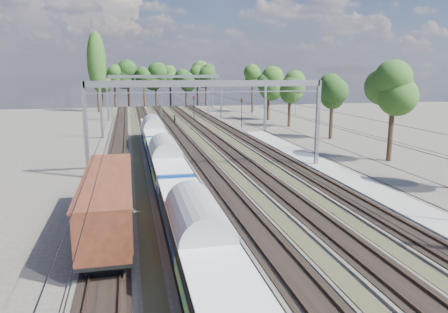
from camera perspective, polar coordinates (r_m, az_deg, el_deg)
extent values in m
cube|color=#47423A|center=(57.64, -13.60, 1.02)|extent=(3.00, 130.00, 0.15)
cube|color=black|center=(57.63, -13.61, 1.11)|extent=(2.50, 130.00, 0.06)
cube|color=#473326|center=(57.63, -14.33, 1.18)|extent=(0.08, 130.00, 0.14)
cube|color=#473326|center=(57.60, -12.90, 1.24)|extent=(0.08, 130.00, 0.14)
cube|color=#47423A|center=(57.71, -9.13, 1.21)|extent=(3.00, 130.00, 0.15)
cube|color=black|center=(57.69, -9.14, 1.30)|extent=(2.50, 130.00, 0.06)
cube|color=#473326|center=(57.64, -9.85, 1.37)|extent=(0.08, 130.00, 0.14)
cube|color=#473326|center=(57.72, -8.43, 1.43)|extent=(0.08, 130.00, 0.14)
cube|color=#47423A|center=(58.12, -4.70, 1.38)|extent=(3.00, 130.00, 0.15)
cube|color=black|center=(58.10, -4.70, 1.48)|extent=(2.50, 130.00, 0.06)
cube|color=#473326|center=(58.00, -5.41, 1.55)|extent=(0.08, 130.00, 0.14)
cube|color=#473326|center=(58.18, -4.00, 1.60)|extent=(0.08, 130.00, 0.14)
cube|color=#47423A|center=(58.87, -0.36, 1.55)|extent=(3.00, 130.00, 0.15)
cube|color=black|center=(58.86, -0.36, 1.64)|extent=(2.50, 130.00, 0.06)
cube|color=#473326|center=(58.70, -1.05, 1.71)|extent=(0.08, 130.00, 0.14)
cube|color=#473326|center=(58.99, 0.33, 1.76)|extent=(0.08, 130.00, 0.14)
cube|color=#47423A|center=(59.96, 3.85, 1.70)|extent=(3.00, 130.00, 0.15)
cube|color=black|center=(59.94, 3.86, 1.79)|extent=(2.50, 130.00, 0.06)
cube|color=#473326|center=(59.73, 3.19, 1.86)|extent=(0.08, 130.00, 0.14)
cube|color=#473326|center=(60.13, 4.52, 1.91)|extent=(0.08, 130.00, 0.14)
cube|color=#2E291E|center=(57.64, -11.37, 1.07)|extent=(1.10, 130.00, 0.05)
cube|color=#2E291E|center=(57.88, -6.91, 1.25)|extent=(1.10, 130.00, 0.05)
cube|color=#2E291E|center=(58.46, -2.52, 1.42)|extent=(1.10, 130.00, 0.05)
cube|color=#2E291E|center=(59.38, 1.77, 1.58)|extent=(1.10, 130.00, 0.05)
cube|color=gray|center=(38.58, 18.65, -4.15)|extent=(3.00, 70.00, 0.30)
cube|color=slate|center=(42.31, -17.62, 3.26)|extent=(0.35, 0.35, 9.00)
cube|color=slate|center=(46.24, 12.12, 4.17)|extent=(0.35, 0.35, 9.00)
cube|color=slate|center=(42.46, -2.13, 9.49)|extent=(23.00, 0.35, 0.60)
cube|color=slate|center=(90.02, -14.97, 7.37)|extent=(0.35, 0.35, 9.00)
cube|color=slate|center=(91.93, -0.37, 7.82)|extent=(0.35, 0.35, 9.00)
cube|color=slate|center=(90.09, -7.67, 10.33)|extent=(23.00, 0.35, 0.60)
cube|color=slate|center=(67.13, -15.76, 5.92)|extent=(0.35, 0.35, 8.50)
cube|color=slate|center=(111.98, -14.50, 7.96)|extent=(0.35, 0.35, 8.50)
cube|color=slate|center=(70.33, 5.40, 6.52)|extent=(0.35, 0.35, 8.50)
cube|color=slate|center=(113.93, -1.55, 8.36)|extent=(0.35, 0.35, 8.50)
cylinder|color=black|center=(56.96, -13.85, 6.40)|extent=(0.03, 130.00, 0.03)
cylinder|color=black|center=(56.88, -13.91, 7.50)|extent=(0.03, 130.00, 0.03)
cylinder|color=black|center=(57.02, -9.30, 6.58)|extent=(0.03, 130.00, 0.03)
cylinder|color=black|center=(56.95, -9.34, 7.68)|extent=(0.03, 130.00, 0.03)
cylinder|color=black|center=(57.44, -4.79, 6.72)|extent=(0.03, 130.00, 0.03)
cylinder|color=black|center=(57.37, -4.81, 7.82)|extent=(0.03, 130.00, 0.03)
cylinder|color=black|center=(58.21, -0.36, 6.82)|extent=(0.03, 130.00, 0.03)
cylinder|color=black|center=(58.13, -0.37, 7.90)|extent=(0.03, 130.00, 0.03)
cylinder|color=black|center=(59.30, 3.92, 6.88)|extent=(0.03, 130.00, 0.03)
cylinder|color=black|center=(59.23, 3.94, 7.94)|extent=(0.03, 130.00, 0.03)
cylinder|color=black|center=(124.65, -15.64, 7.56)|extent=(0.56, 0.56, 5.74)
sphere|color=#193212|center=(124.47, -15.75, 9.67)|extent=(4.55, 4.55, 4.55)
cylinder|color=black|center=(125.20, -13.64, 7.64)|extent=(0.56, 0.56, 5.58)
sphere|color=#193212|center=(125.02, -13.74, 9.68)|extent=(5.45, 5.45, 5.45)
cylinder|color=black|center=(125.11, -12.09, 8.12)|extent=(0.56, 0.56, 7.37)
sphere|color=#193212|center=(124.96, -12.20, 10.82)|extent=(4.98, 4.98, 4.98)
cylinder|color=black|center=(123.22, -10.46, 7.77)|extent=(0.56, 0.56, 5.83)
sphere|color=#193212|center=(123.04, -10.53, 9.94)|extent=(4.62, 4.62, 4.62)
cylinder|color=black|center=(123.08, -8.62, 8.19)|extent=(0.56, 0.56, 7.37)
sphere|color=#193212|center=(122.92, -8.70, 10.94)|extent=(5.13, 5.13, 5.13)
cylinder|color=black|center=(124.46, -7.16, 8.14)|extent=(0.56, 0.56, 6.84)
sphere|color=#193212|center=(124.29, -7.23, 10.65)|extent=(5.06, 5.06, 5.06)
cylinder|color=black|center=(125.60, -5.38, 8.03)|extent=(0.56, 0.56, 6.10)
sphere|color=#193212|center=(125.43, -5.42, 10.26)|extent=(4.97, 4.97, 4.97)
cylinder|color=black|center=(126.52, -4.11, 8.27)|extent=(0.56, 0.56, 6.93)
sphere|color=#193212|center=(126.35, -4.14, 10.78)|extent=(5.36, 5.36, 5.36)
cylinder|color=black|center=(124.05, -2.32, 8.01)|extent=(0.56, 0.56, 5.99)
sphere|color=#193212|center=(123.87, -2.34, 10.22)|extent=(5.32, 5.32, 5.32)
cylinder|color=black|center=(51.12, 21.66, 2.65)|extent=(0.56, 0.56, 6.12)
sphere|color=#193212|center=(50.69, 22.06, 8.13)|extent=(3.66, 3.66, 3.66)
cylinder|color=black|center=(64.51, 12.67, 4.40)|extent=(0.56, 0.56, 5.21)
sphere|color=#193212|center=(64.17, 12.83, 8.10)|extent=(3.64, 3.64, 3.64)
cylinder|color=black|center=(78.81, 8.11, 6.14)|extent=(0.56, 0.56, 6.26)
sphere|color=#193212|center=(78.53, 8.21, 9.78)|extent=(3.53, 3.53, 3.53)
cylinder|color=black|center=(90.01, 5.65, 6.55)|extent=(0.56, 0.56, 5.41)
sphere|color=#193212|center=(89.76, 5.71, 9.31)|extent=(3.87, 3.87, 3.87)
cylinder|color=black|center=(103.58, 3.62, 7.34)|extent=(0.56, 0.56, 5.94)
sphere|color=#193212|center=(103.36, 3.65, 9.97)|extent=(4.79, 4.79, 4.79)
cylinder|color=black|center=(110.00, -16.21, 9.77)|extent=(0.70, 0.70, 16.00)
ellipsoid|color=#2A4C19|center=(110.00, -16.33, 11.85)|extent=(4.40, 4.40, 14.08)
cube|color=black|center=(28.19, -5.46, -8.49)|extent=(1.83, 2.74, 0.73)
cube|color=navy|center=(21.77, -3.44, -10.68)|extent=(2.56, 18.29, 1.74)
cube|color=silver|center=(21.60, -3.46, -9.56)|extent=(2.63, 17.56, 0.87)
cube|color=black|center=(21.83, 0.03, -9.31)|extent=(0.04, 15.55, 0.64)
cube|color=#FEEC0D|center=(18.36, -1.38, -16.62)|extent=(2.65, 5.12, 0.64)
cylinder|color=#999B9E|center=(21.46, -3.47, -8.53)|extent=(2.60, 18.29, 2.60)
cube|color=black|center=(33.96, -6.72, -5.07)|extent=(1.83, 2.74, 0.73)
cube|color=black|center=(46.35, -8.31, -0.69)|extent=(1.83, 2.74, 0.73)
cube|color=navy|center=(39.82, -7.69, -0.62)|extent=(2.56, 18.29, 1.74)
cube|color=silver|center=(39.73, -7.71, 0.02)|extent=(2.63, 17.56, 0.87)
cube|color=black|center=(39.85, -5.81, 0.10)|extent=(0.04, 15.55, 0.64)
cube|color=#FEEC0D|center=(36.01, -7.13, -2.63)|extent=(2.65, 5.12, 0.64)
cylinder|color=#999B9E|center=(39.65, -7.72, 0.60)|extent=(2.60, 18.29, 2.60)
cube|color=black|center=(52.31, -8.80, 0.66)|extent=(1.83, 2.74, 0.73)
cube|color=black|center=(64.93, -9.53, 2.69)|extent=(1.83, 2.74, 0.73)
cube|color=navy|center=(58.40, -9.25, 3.11)|extent=(2.56, 18.29, 1.74)
cube|color=silver|center=(58.34, -9.26, 3.55)|extent=(2.63, 17.56, 0.87)
cube|color=black|center=(58.43, -7.96, 3.60)|extent=(0.04, 15.55, 0.64)
cube|color=#FEEC0D|center=(54.50, -8.99, 2.05)|extent=(2.65, 5.12, 0.64)
cylinder|color=#999B9E|center=(58.29, -9.27, 3.96)|extent=(2.60, 18.29, 2.60)
cube|color=black|center=(23.71, -15.16, -12.79)|extent=(1.98, 2.58, 0.69)
cube|color=black|center=(32.83, -14.41, -5.94)|extent=(1.98, 2.58, 0.69)
cube|color=black|center=(28.07, -14.77, -7.96)|extent=(2.68, 13.87, 0.20)
cube|color=#431B12|center=(27.66, -14.91, -5.24)|extent=(2.68, 13.87, 2.58)
cube|color=#431B12|center=(27.32, -15.05, -2.55)|extent=(2.87, 13.87, 0.12)
imported|color=black|center=(83.18, -6.46, 4.86)|extent=(0.57, 0.70, 1.67)
cylinder|color=black|center=(83.45, -3.94, 5.90)|extent=(0.13, 0.13, 4.50)
cube|color=black|center=(83.26, -3.96, 7.65)|extent=(0.37, 0.31, 0.63)
sphere|color=red|center=(83.13, -3.95, 7.77)|extent=(0.14, 0.14, 0.14)
sphere|color=#0C9919|center=(83.15, -3.95, 7.56)|extent=(0.14, 0.14, 0.14)
cylinder|color=black|center=(77.04, 2.32, 5.47)|extent=(0.13, 0.13, 4.49)
cube|color=black|center=(76.83, 2.34, 7.37)|extent=(0.36, 0.29, 0.63)
sphere|color=red|center=(76.70, 2.36, 7.49)|extent=(0.14, 0.14, 0.14)
sphere|color=#0C9919|center=(76.72, 2.36, 7.26)|extent=(0.14, 0.14, 0.14)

